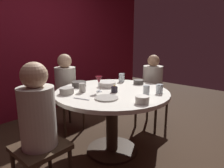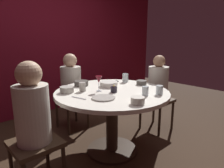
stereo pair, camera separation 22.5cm
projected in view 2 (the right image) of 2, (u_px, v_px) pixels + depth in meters
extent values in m
plane|color=#382619|center=(112.00, 150.00, 2.44)|extent=(8.00, 8.00, 0.00)
cube|color=maroon|center=(39.00, 41.00, 3.50)|extent=(6.00, 0.10, 2.60)
cylinder|color=silver|center=(112.00, 93.00, 2.27)|extent=(1.30, 1.30, 0.04)
cylinder|color=#332319|center=(112.00, 123.00, 2.36)|extent=(0.14, 0.14, 0.72)
cylinder|color=#2D2116|center=(112.00, 149.00, 2.44)|extent=(0.60, 0.60, 0.03)
cube|color=#3F2D1E|center=(35.00, 143.00, 1.74)|extent=(0.40, 0.40, 0.04)
cylinder|color=beige|center=(33.00, 114.00, 1.67)|extent=(0.29, 0.29, 0.50)
sphere|color=tan|center=(29.00, 74.00, 1.60)|extent=(0.21, 0.21, 0.21)
cylinder|color=#332319|center=(64.00, 168.00, 1.78)|extent=(0.04, 0.04, 0.43)
cylinder|color=#332319|center=(12.00, 166.00, 1.80)|extent=(0.04, 0.04, 0.43)
cylinder|color=#332319|center=(47.00, 152.00, 2.02)|extent=(0.04, 0.04, 0.43)
cube|color=#3F2D1E|center=(72.00, 100.00, 2.97)|extent=(0.40, 0.40, 0.04)
cylinder|color=beige|center=(71.00, 83.00, 2.91)|extent=(0.29, 0.29, 0.47)
sphere|color=tan|center=(70.00, 60.00, 2.84)|extent=(0.20, 0.20, 0.20)
cylinder|color=#332319|center=(57.00, 114.00, 3.03)|extent=(0.04, 0.04, 0.43)
cylinder|color=#332319|center=(69.00, 121.00, 2.79)|extent=(0.04, 0.04, 0.43)
cylinder|color=#332319|center=(76.00, 109.00, 3.26)|extent=(0.04, 0.04, 0.43)
cylinder|color=#332319|center=(88.00, 114.00, 3.02)|extent=(0.04, 0.04, 0.43)
cube|color=#3F2D1E|center=(157.00, 100.00, 2.94)|extent=(0.40, 0.40, 0.04)
cylinder|color=beige|center=(158.00, 83.00, 2.89)|extent=(0.29, 0.29, 0.48)
sphere|color=tan|center=(159.00, 61.00, 2.81)|extent=(0.17, 0.17, 0.17)
cylinder|color=#332319|center=(154.00, 109.00, 3.23)|extent=(0.04, 0.04, 0.43)
cylinder|color=#332319|center=(140.00, 115.00, 3.01)|extent=(0.04, 0.04, 0.43)
cylinder|color=#332319|center=(172.00, 115.00, 2.99)|extent=(0.04, 0.04, 0.43)
cylinder|color=#332319|center=(159.00, 122.00, 2.76)|extent=(0.04, 0.04, 0.43)
cylinder|color=black|center=(114.00, 89.00, 2.21)|extent=(0.07, 0.07, 0.06)
sphere|color=#F9D159|center=(114.00, 86.00, 2.20)|extent=(0.02, 0.02, 0.02)
cylinder|color=silver|center=(99.00, 91.00, 2.25)|extent=(0.06, 0.06, 0.01)
cylinder|color=silver|center=(99.00, 87.00, 2.24)|extent=(0.01, 0.01, 0.09)
cone|color=maroon|center=(99.00, 79.00, 2.22)|extent=(0.08, 0.08, 0.08)
cylinder|color=#B2ADA3|center=(103.00, 98.00, 1.98)|extent=(0.24, 0.24, 0.01)
cube|color=black|center=(113.00, 81.00, 2.74)|extent=(0.16, 0.12, 0.01)
cylinder|color=silver|center=(109.00, 84.00, 2.47)|extent=(0.22, 0.22, 0.06)
cylinder|color=#4C4742|center=(141.00, 83.00, 2.57)|extent=(0.13, 0.13, 0.05)
cylinder|color=#4C4742|center=(81.00, 83.00, 2.51)|extent=(0.18, 0.18, 0.06)
cylinder|color=beige|center=(138.00, 100.00, 1.82)|extent=(0.13, 0.13, 0.07)
cylinder|color=#B2ADA3|center=(67.00, 90.00, 2.20)|extent=(0.15, 0.15, 0.07)
cylinder|color=#B2ADA3|center=(82.00, 87.00, 2.24)|extent=(0.07, 0.07, 0.10)
cylinder|color=silver|center=(125.00, 78.00, 2.72)|extent=(0.08, 0.08, 0.11)
cylinder|color=silver|center=(145.00, 91.00, 2.07)|extent=(0.07, 0.07, 0.10)
cylinder|color=silver|center=(159.00, 90.00, 2.12)|extent=(0.07, 0.07, 0.10)
cube|color=#B7B7BC|center=(79.00, 98.00, 1.99)|extent=(0.06, 0.18, 0.01)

